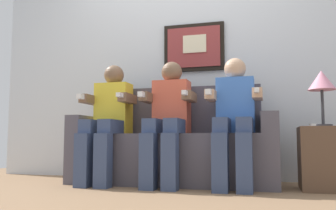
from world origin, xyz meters
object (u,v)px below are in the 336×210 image
(couch, at_px, (173,149))
(side_table_right, at_px, (326,158))
(person_on_left, at_px, (108,117))
(person_in_middle, at_px, (168,116))
(person_on_right, at_px, (235,115))
(table_lamp, at_px, (322,83))
(spare_remote_on_table, at_px, (313,125))

(couch, xyz_separation_m, side_table_right, (1.28, -0.11, -0.06))
(couch, relative_size, side_table_right, 3.70)
(person_on_left, bearing_deg, side_table_right, 1.90)
(person_in_middle, bearing_deg, person_on_right, 0.00)
(table_lamp, bearing_deg, person_in_middle, -175.86)
(couch, xyz_separation_m, table_lamp, (1.27, -0.08, 0.55))
(couch, height_order, spare_remote_on_table, couch)
(person_on_left, relative_size, side_table_right, 2.22)
(couch, relative_size, table_lamp, 4.03)
(person_on_left, height_order, side_table_right, person_on_left)
(person_on_left, height_order, person_in_middle, same)
(couch, distance_m, person_in_middle, 0.34)
(spare_remote_on_table, bearing_deg, person_on_right, 179.01)
(person_on_left, height_order, person_on_right, same)
(couch, distance_m, table_lamp, 1.39)
(person_on_left, relative_size, person_on_right, 1.00)
(person_in_middle, xyz_separation_m, side_table_right, (1.28, 0.06, -0.36))
(person_in_middle, height_order, table_lamp, person_in_middle)
(couch, distance_m, side_table_right, 1.28)
(person_on_right, relative_size, spare_remote_on_table, 8.54)
(person_on_left, distance_m, side_table_right, 1.89)
(side_table_right, bearing_deg, spare_remote_on_table, -143.48)
(person_on_left, bearing_deg, spare_remote_on_table, -0.34)
(side_table_right, relative_size, spare_remote_on_table, 3.85)
(couch, distance_m, person_on_right, 0.67)
(person_on_right, bearing_deg, couch, 163.76)
(couch, bearing_deg, person_on_right, -16.24)
(person_on_left, distance_m, table_lamp, 1.86)
(person_in_middle, bearing_deg, couch, 89.98)
(person_on_right, height_order, spare_remote_on_table, person_on_right)
(person_on_left, distance_m, spare_remote_on_table, 1.76)
(person_on_left, xyz_separation_m, person_on_right, (1.15, 0.00, 0.00))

